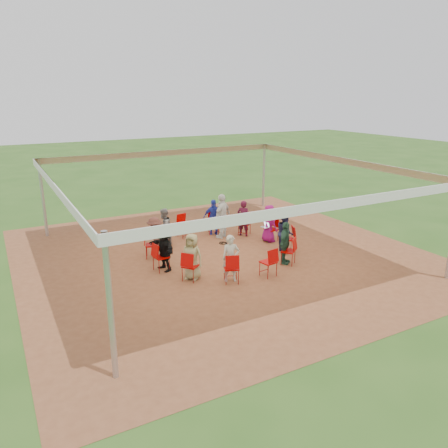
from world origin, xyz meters
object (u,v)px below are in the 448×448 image
chair_0 (271,229)px  person_seated_6 (192,257)px  chair_11 (288,239)px  chair_2 (214,223)px  person_seated_2 (214,217)px  chair_1 (244,224)px  person_seated_7 (231,258)px  laptop (266,226)px  person_seated_9 (285,232)px  chair_6 (161,257)px  person_seated_4 (155,238)px  person_seated_0 (269,223)px  chair_8 (231,268)px  chair_9 (268,262)px  standing_person (222,216)px  person_seated_3 (164,227)px  chair_4 (161,234)px  chair_5 (152,245)px  chair_3 (184,226)px  person_seated_5 (164,248)px  cable_coil (223,243)px  chair_10 (288,251)px  person_seated_1 (244,218)px  person_seated_8 (285,243)px  chair_7 (190,266)px

chair_0 → person_seated_6: person_seated_6 is taller
chair_11 → chair_2: bearing=45.0°
person_seated_2 → person_seated_6: same height
chair_1 → person_seated_7: 4.42m
laptop → person_seated_9: bearing=173.3°
chair_6 → person_seated_6: bearing=20.6°
person_seated_4 → person_seated_0: bearing=105.0°
chair_8 → chair_9: size_ratio=1.00×
standing_person → person_seated_3: bearing=-34.8°
chair_0 → chair_11: (-0.12, -1.21, 0.00)m
chair_11 → person_seated_3: (-3.60, 2.56, 0.26)m
chair_4 → chair_5: (-0.71, -0.98, 0.00)m
chair_3 → standing_person: 1.52m
person_seated_0 → person_seated_2: 2.23m
chair_8 → person_seated_6: (-0.89, 0.79, 0.26)m
chair_3 → person_seated_2: 1.22m
chair_2 → person_seated_6: (-2.56, -3.60, 0.26)m
person_seated_5 → cable_coil: person_seated_5 is taller
chair_11 → chair_3: bearing=60.0°
chair_4 → chair_10: (2.96, -3.64, 0.00)m
laptop → chair_1: bearing=1.3°
chair_1 → person_seated_1: person_seated_1 is taller
chair_2 → person_seated_2: size_ratio=0.64×
person_seated_5 → cable_coil: (2.79, 1.31, -0.69)m
chair_0 → person_seated_3: size_ratio=0.64×
person_seated_1 → chair_2: bearing=9.4°
chair_1 → person_seated_7: person_seated_7 is taller
chair_4 → chair_5: size_ratio=1.00×
person_seated_9 → cable_coil: (-1.48, 1.74, -0.69)m
chair_9 → laptop: (1.66, 2.64, 0.20)m
laptop → standing_person: bearing=32.2°
standing_person → chair_5: bearing=-17.9°
chair_6 → chair_9: 3.32m
person_seated_1 → chair_9: bearing=120.9°
standing_person → person_seated_7: bearing=33.4°
chair_1 → person_seated_4: 3.97m
chair_2 → person_seated_8: size_ratio=0.64×
person_seated_3 → person_seated_7: (0.62, -3.81, 0.00)m
chair_9 → chair_10: same height
chair_10 → chair_11: size_ratio=1.00×
chair_2 → chair_9: (-0.46, -4.51, 0.00)m
chair_6 → chair_7: 1.21m
person_seated_3 → person_seated_5: size_ratio=1.00×
chair_0 → person_seated_2: bearing=32.6°
person_seated_1 → person_seated_7: same height
chair_8 → chair_11: bearing=45.0°
chair_9 → chair_11: size_ratio=1.00×
chair_10 → chair_11: 1.21m
person_seated_4 → person_seated_8: bearing=75.0°
chair_11 → person_seated_1: person_seated_1 is taller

